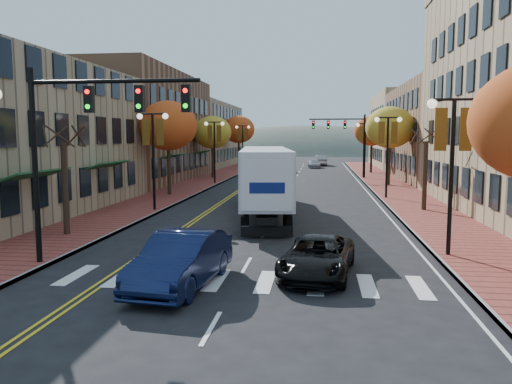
% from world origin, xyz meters
% --- Properties ---
extents(ground, '(200.00, 200.00, 0.00)m').
position_xyz_m(ground, '(0.00, 0.00, 0.00)').
color(ground, black).
rests_on(ground, ground).
extents(sidewalk_left, '(4.00, 85.00, 0.15)m').
position_xyz_m(sidewalk_left, '(-9.00, 32.50, 0.07)').
color(sidewalk_left, brown).
rests_on(sidewalk_left, ground).
extents(sidewalk_right, '(4.00, 85.00, 0.15)m').
position_xyz_m(sidewalk_right, '(9.00, 32.50, 0.07)').
color(sidewalk_right, brown).
rests_on(sidewalk_right, ground).
extents(building_left_mid, '(12.00, 24.00, 11.00)m').
position_xyz_m(building_left_mid, '(-17.00, 36.00, 5.50)').
color(building_left_mid, brown).
rests_on(building_left_mid, ground).
extents(building_left_far, '(12.00, 26.00, 9.50)m').
position_xyz_m(building_left_far, '(-17.00, 61.00, 4.75)').
color(building_left_far, '#9E8966').
rests_on(building_left_far, ground).
extents(building_right_mid, '(15.00, 24.00, 10.00)m').
position_xyz_m(building_right_mid, '(18.50, 42.00, 5.00)').
color(building_right_mid, brown).
rests_on(building_right_mid, ground).
extents(building_right_far, '(15.00, 20.00, 11.00)m').
position_xyz_m(building_right_far, '(18.50, 64.00, 5.50)').
color(building_right_far, '#9E8966').
rests_on(building_right_far, ground).
extents(tree_left_a, '(0.28, 0.28, 4.20)m').
position_xyz_m(tree_left_a, '(-9.00, 8.00, 2.25)').
color(tree_left_a, '#382619').
rests_on(tree_left_a, sidewalk_left).
extents(tree_left_b, '(4.48, 4.48, 7.21)m').
position_xyz_m(tree_left_b, '(-9.00, 24.00, 5.45)').
color(tree_left_b, '#382619').
rests_on(tree_left_b, sidewalk_left).
extents(tree_left_c, '(4.16, 4.16, 6.69)m').
position_xyz_m(tree_left_c, '(-9.00, 40.00, 5.05)').
color(tree_left_c, '#382619').
rests_on(tree_left_c, sidewalk_left).
extents(tree_left_d, '(4.61, 4.61, 7.42)m').
position_xyz_m(tree_left_d, '(-9.00, 58.00, 5.60)').
color(tree_left_d, '#382619').
rests_on(tree_left_d, sidewalk_left).
extents(tree_right_b, '(0.28, 0.28, 4.20)m').
position_xyz_m(tree_right_b, '(9.00, 18.00, 2.25)').
color(tree_right_b, '#382619').
rests_on(tree_right_b, sidewalk_right).
extents(tree_right_c, '(4.48, 4.48, 7.21)m').
position_xyz_m(tree_right_c, '(9.00, 34.00, 5.45)').
color(tree_right_c, '#382619').
rests_on(tree_right_c, sidewalk_right).
extents(tree_right_d, '(4.35, 4.35, 7.00)m').
position_xyz_m(tree_right_d, '(9.00, 50.00, 5.29)').
color(tree_right_d, '#382619').
rests_on(tree_right_d, sidewalk_right).
extents(lamp_left_b, '(1.96, 0.36, 6.05)m').
position_xyz_m(lamp_left_b, '(-7.50, 16.00, 4.29)').
color(lamp_left_b, black).
rests_on(lamp_left_b, ground).
extents(lamp_left_c, '(1.96, 0.36, 6.05)m').
position_xyz_m(lamp_left_c, '(-7.50, 34.00, 4.29)').
color(lamp_left_c, black).
rests_on(lamp_left_c, ground).
extents(lamp_left_d, '(1.96, 0.36, 6.05)m').
position_xyz_m(lamp_left_d, '(-7.50, 52.00, 4.29)').
color(lamp_left_d, black).
rests_on(lamp_left_d, ground).
extents(lamp_right_a, '(1.96, 0.36, 6.05)m').
position_xyz_m(lamp_right_a, '(7.50, 6.00, 4.29)').
color(lamp_right_a, black).
rests_on(lamp_right_a, ground).
extents(lamp_right_b, '(1.96, 0.36, 6.05)m').
position_xyz_m(lamp_right_b, '(7.50, 24.00, 4.29)').
color(lamp_right_b, black).
rests_on(lamp_right_b, ground).
extents(lamp_right_c, '(1.96, 0.36, 6.05)m').
position_xyz_m(lamp_right_c, '(7.50, 42.00, 4.29)').
color(lamp_right_c, black).
rests_on(lamp_right_c, ground).
extents(traffic_mast_near, '(6.10, 0.35, 7.00)m').
position_xyz_m(traffic_mast_near, '(-5.48, 3.00, 4.92)').
color(traffic_mast_near, black).
rests_on(traffic_mast_near, ground).
extents(traffic_mast_far, '(6.10, 0.34, 7.00)m').
position_xyz_m(traffic_mast_far, '(5.48, 42.00, 4.92)').
color(traffic_mast_far, black).
rests_on(traffic_mast_far, ground).
extents(semi_truck, '(4.41, 15.97, 3.95)m').
position_xyz_m(semi_truck, '(-0.65, 16.05, 2.31)').
color(semi_truck, black).
rests_on(semi_truck, ground).
extents(navy_sedan, '(2.35, 5.29, 1.69)m').
position_xyz_m(navy_sedan, '(-1.63, 1.20, 0.84)').
color(navy_sedan, '#0E1638').
rests_on(navy_sedan, ground).
extents(black_suv, '(2.79, 4.95, 1.30)m').
position_xyz_m(black_suv, '(2.54, 2.93, 0.65)').
color(black_suv, black).
rests_on(black_suv, ground).
extents(car_far_white, '(1.81, 4.21, 1.42)m').
position_xyz_m(car_far_white, '(-1.73, 50.90, 0.71)').
color(car_far_white, silver).
rests_on(car_far_white, ground).
extents(car_far_silver, '(1.98, 4.34, 1.23)m').
position_xyz_m(car_far_silver, '(1.83, 60.62, 0.62)').
color(car_far_silver, '#9B9AA1').
rests_on(car_far_silver, ground).
extents(car_far_oncoming, '(1.79, 4.89, 1.60)m').
position_xyz_m(car_far_oncoming, '(2.95, 66.65, 0.80)').
color(car_far_oncoming, '#9F9EA5').
rests_on(car_far_oncoming, ground).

